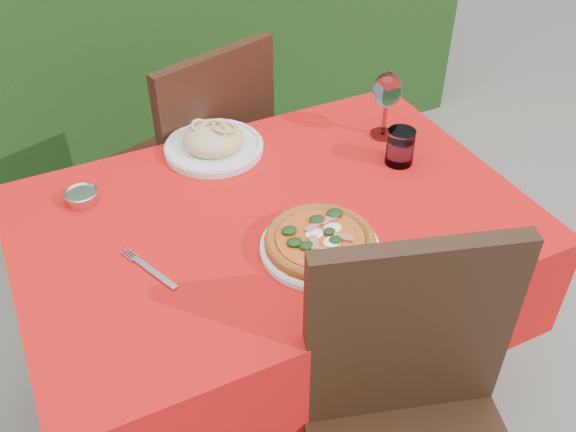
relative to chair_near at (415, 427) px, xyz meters
name	(u,v)px	position (x,y,z in m)	size (l,w,h in m)	color
ground	(276,391)	(-0.06, 0.58, -0.56)	(60.00, 60.00, 0.00)	slate
dining_table	(273,257)	(-0.06, 0.58, 0.03)	(1.26, 0.86, 0.75)	#493017
chair_near	(415,427)	(0.00, 0.00, 0.00)	(0.55, 0.55, 0.98)	black
chair_far	(203,156)	(-0.04, 1.19, -0.02)	(0.54, 0.54, 0.96)	black
pizza_plate	(320,243)	(-0.02, 0.40, 0.21)	(0.28, 0.28, 0.05)	silver
pasta_plate	(213,142)	(-0.09, 0.91, 0.21)	(0.28, 0.28, 0.08)	silver
water_glass	(400,148)	(0.35, 0.63, 0.23)	(0.08, 0.08, 0.10)	silver
wine_glass	(387,93)	(0.39, 0.77, 0.33)	(0.08, 0.08, 0.20)	silver
fork	(154,273)	(-0.39, 0.50, 0.19)	(0.03, 0.20, 0.01)	#B5B5BC
steel_ramekin	(82,197)	(-0.48, 0.83, 0.20)	(0.08, 0.08, 0.03)	silver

